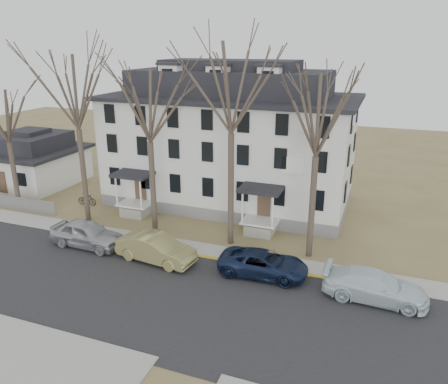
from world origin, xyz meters
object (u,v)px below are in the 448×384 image
at_px(tree_center, 231,81).
at_px(bicycle_right, 87,200).
at_px(car_navy, 263,264).
at_px(bicycle_left, 132,208).
at_px(small_house, 33,161).
at_px(car_tan, 156,249).
at_px(tree_far_left, 74,87).
at_px(car_silver, 87,234).
at_px(tree_mid_left, 148,101).
at_px(boarding_house, 230,141).
at_px(tree_bungalow, 4,113).
at_px(car_white, 375,287).
at_px(tree_mid_right, 319,110).

distance_m(tree_center, bicycle_right, 17.81).
height_order(car_navy, bicycle_left, car_navy).
relative_size(small_house, car_tan, 1.65).
distance_m(small_house, bicycle_right, 9.74).
xyz_separation_m(small_house, tree_far_left, (11.00, -6.20, 8.09)).
xyz_separation_m(car_silver, bicycle_right, (-5.03, 6.59, -0.38)).
relative_size(tree_mid_left, bicycle_right, 7.35).
bearing_deg(car_silver, tree_center, -64.67).
bearing_deg(boarding_house, car_tan, -92.59).
bearing_deg(tree_bungalow, bicycle_left, 14.53).
relative_size(small_house, bicycle_left, 5.34).
bearing_deg(tree_bungalow, boarding_house, 27.01).
bearing_deg(tree_center, tree_mid_left, 180.00).
xyz_separation_m(car_tan, bicycle_left, (-5.98, 6.68, -0.44)).
bearing_deg(tree_far_left, small_house, 150.61).
distance_m(small_house, tree_bungalow, 9.43).
bearing_deg(bicycle_right, tree_center, -105.62).
bearing_deg(car_tan, tree_mid_left, 36.68).
distance_m(tree_center, bicycle_left, 14.51).
distance_m(boarding_house, tree_center, 10.39).
bearing_deg(small_house, boarding_house, 5.59).
height_order(tree_far_left, tree_center, tree_center).
bearing_deg(tree_center, small_house, 164.92).
height_order(car_navy, bicycle_right, car_navy).
distance_m(boarding_house, car_tan, 13.19).
xyz_separation_m(tree_far_left, car_tan, (8.44, -4.23, -9.47)).
bearing_deg(bicycle_right, tree_mid_left, -113.09).
distance_m(car_navy, bicycle_right, 18.51).
distance_m(car_tan, car_white, 13.32).
height_order(tree_center, car_white, tree_center).
distance_m(small_house, car_silver, 17.29).
distance_m(tree_bungalow, bicycle_left, 12.44).
bearing_deg(small_house, tree_far_left, -29.39).
bearing_deg(car_navy, car_silver, 89.40).
xyz_separation_m(small_house, bicycle_right, (8.91, -3.55, -1.73)).
bearing_deg(car_tan, tree_far_left, 70.09).
distance_m(car_silver, car_white, 18.82).
height_order(tree_center, bicycle_left, tree_center).
height_order(tree_far_left, car_silver, tree_far_left).
distance_m(tree_far_left, bicycle_right, 10.39).
relative_size(car_silver, bicycle_right, 3.05).
relative_size(tree_center, tree_bungalow, 1.36).
distance_m(car_navy, car_white, 6.42).
height_order(tree_mid_left, car_silver, tree_mid_left).
height_order(boarding_house, tree_bungalow, boarding_house).
bearing_deg(small_house, bicycle_left, -15.55).
bearing_deg(tree_far_left, car_white, -10.38).
height_order(boarding_house, tree_mid_right, tree_mid_right).
xyz_separation_m(tree_mid_left, car_tan, (2.44, -4.23, -8.73)).
bearing_deg(tree_mid_left, small_house, 159.97).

